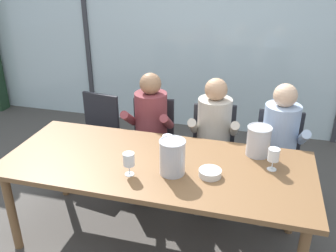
# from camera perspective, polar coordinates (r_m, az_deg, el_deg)

# --- Properties ---
(ground) EXTENTS (14.00, 14.00, 0.00)m
(ground) POSITION_cam_1_polar(r_m,az_deg,el_deg) (4.03, 2.43, -8.01)
(ground) COLOR #4C4742
(window_glass_panel) EXTENTS (7.58, 0.03, 2.60)m
(window_glass_panel) POSITION_cam_1_polar(r_m,az_deg,el_deg) (4.80, 6.44, 14.13)
(window_glass_panel) COLOR silver
(window_glass_panel) RESTS_ON ground
(window_mullion_left) EXTENTS (0.06, 0.06, 2.60)m
(window_mullion_left) POSITION_cam_1_polar(r_m,az_deg,el_deg) (5.31, -12.71, 14.74)
(window_mullion_left) COLOR #38383D
(window_mullion_left) RESTS_ON ground
(hillside_vineyard) EXTENTS (13.58, 2.40, 1.45)m
(hillside_vineyard) POSITION_cam_1_polar(r_m,az_deg,el_deg) (9.25, 10.84, 15.46)
(hillside_vineyard) COLOR #386633
(hillside_vineyard) RESTS_ON ground
(dining_table) EXTENTS (2.38, 0.98, 0.76)m
(dining_table) POSITION_cam_1_polar(r_m,az_deg,el_deg) (2.84, -1.85, -6.93)
(dining_table) COLOR brown
(dining_table) RESTS_ON ground
(chair_near_curtain) EXTENTS (0.50, 0.50, 0.89)m
(chair_near_curtain) POSITION_cam_1_polar(r_m,az_deg,el_deg) (3.96, -11.11, -0.53)
(chair_near_curtain) COLOR #232328
(chair_near_curtain) RESTS_ON ground
(chair_left_of_center) EXTENTS (0.49, 0.49, 0.89)m
(chair_left_of_center) POSITION_cam_1_polar(r_m,az_deg,el_deg) (3.75, -2.45, -1.53)
(chair_left_of_center) COLOR #232328
(chair_left_of_center) RESTS_ON ground
(chair_center) EXTENTS (0.50, 0.50, 0.89)m
(chair_center) POSITION_cam_1_polar(r_m,az_deg,el_deg) (3.64, 7.15, -2.66)
(chair_center) COLOR #232328
(chair_center) RESTS_ON ground
(chair_right_of_center) EXTENTS (0.45, 0.45, 0.89)m
(chair_right_of_center) POSITION_cam_1_polar(r_m,az_deg,el_deg) (3.62, 16.87, -3.78)
(chair_right_of_center) COLOR #232328
(chair_right_of_center) RESTS_ON ground
(person_maroon_top) EXTENTS (0.47, 0.62, 1.21)m
(person_maroon_top) POSITION_cam_1_polar(r_m,az_deg,el_deg) (3.56, -2.98, 0.01)
(person_maroon_top) COLOR brown
(person_maroon_top) RESTS_ON ground
(person_beige_jumper) EXTENTS (0.49, 0.63, 1.21)m
(person_beige_jumper) POSITION_cam_1_polar(r_m,az_deg,el_deg) (3.44, 7.14, -1.15)
(person_beige_jumper) COLOR #B7AD9E
(person_beige_jumper) RESTS_ON ground
(person_pale_blue_shirt) EXTENTS (0.46, 0.61, 1.21)m
(person_pale_blue_shirt) POSITION_cam_1_polar(r_m,az_deg,el_deg) (3.42, 17.14, -2.27)
(person_pale_blue_shirt) COLOR #9EB2D1
(person_pale_blue_shirt) RESTS_ON ground
(ice_bucket_primary) EXTENTS (0.19, 0.19, 0.24)m
(ice_bucket_primary) POSITION_cam_1_polar(r_m,az_deg,el_deg) (2.94, 14.06, -2.23)
(ice_bucket_primary) COLOR #B7B7BC
(ice_bucket_primary) RESTS_ON dining_table
(ice_bucket_secondary) EXTENTS (0.19, 0.19, 0.27)m
(ice_bucket_secondary) POSITION_cam_1_polar(r_m,az_deg,el_deg) (2.61, 0.69, -4.83)
(ice_bucket_secondary) COLOR #B7B7BC
(ice_bucket_secondary) RESTS_ON dining_table
(tasting_bowl) EXTENTS (0.17, 0.17, 0.05)m
(tasting_bowl) POSITION_cam_1_polar(r_m,az_deg,el_deg) (2.64, 6.64, -7.34)
(tasting_bowl) COLOR silver
(tasting_bowl) RESTS_ON dining_table
(wine_glass_by_left_taster) EXTENTS (0.08, 0.08, 0.17)m
(wine_glass_by_left_taster) POSITION_cam_1_polar(r_m,az_deg,el_deg) (2.84, -0.05, -2.57)
(wine_glass_by_left_taster) COLOR silver
(wine_glass_by_left_taster) RESTS_ON dining_table
(wine_glass_near_bucket) EXTENTS (0.08, 0.08, 0.17)m
(wine_glass_near_bucket) POSITION_cam_1_polar(r_m,az_deg,el_deg) (2.76, 16.27, -4.50)
(wine_glass_near_bucket) COLOR silver
(wine_glass_near_bucket) RESTS_ON dining_table
(wine_glass_center_pour) EXTENTS (0.08, 0.08, 0.17)m
(wine_glass_center_pour) POSITION_cam_1_polar(r_m,az_deg,el_deg) (2.61, -6.19, -5.39)
(wine_glass_center_pour) COLOR silver
(wine_glass_center_pour) RESTS_ON dining_table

